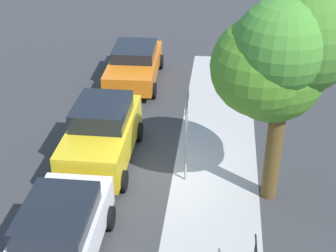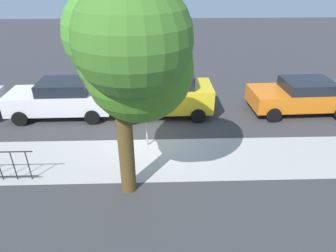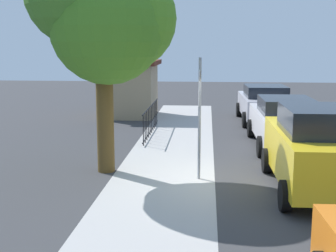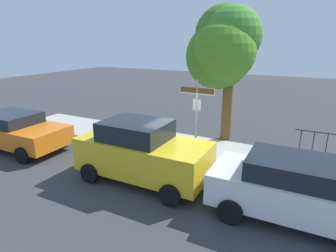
% 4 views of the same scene
% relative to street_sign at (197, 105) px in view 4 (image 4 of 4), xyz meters
% --- Properties ---
extents(ground_plane, '(60.00, 60.00, 0.00)m').
position_rel_street_sign_xyz_m(ground_plane, '(-0.17, -0.40, -2.04)').
color(ground_plane, '#38383A').
extents(sidewalk_strip, '(24.00, 2.60, 0.00)m').
position_rel_street_sign_xyz_m(sidewalk_strip, '(1.83, 0.90, -2.03)').
color(sidewalk_strip, '#AAA6A3').
rests_on(sidewalk_strip, ground_plane).
extents(street_sign, '(1.37, 0.07, 3.01)m').
position_rel_street_sign_xyz_m(street_sign, '(0.00, 0.00, 0.00)').
color(street_sign, '#9EA0A5').
rests_on(street_sign, ground_plane).
extents(shade_tree, '(3.15, 3.67, 5.93)m').
position_rel_street_sign_xyz_m(shade_tree, '(0.23, 2.35, 2.12)').
color(shade_tree, brown).
rests_on(shade_tree, ground_plane).
extents(car_orange, '(4.53, 2.29, 1.50)m').
position_rel_street_sign_xyz_m(car_orange, '(-6.96, -2.78, -1.25)').
color(car_orange, orange).
rests_on(car_orange, ground_plane).
extents(car_yellow, '(4.23, 2.09, 1.96)m').
position_rel_street_sign_xyz_m(car_yellow, '(-0.74, -2.70, -1.05)').
color(car_yellow, gold).
rests_on(car_yellow, ground_plane).
extents(car_white, '(4.48, 2.07, 1.63)m').
position_rel_street_sign_xyz_m(car_white, '(3.87, -2.69, -1.19)').
color(car_white, white).
rests_on(car_white, ground_plane).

